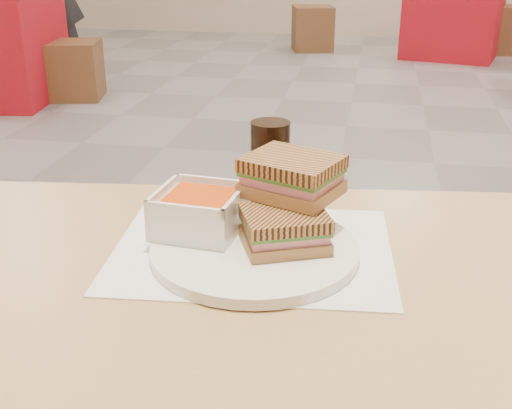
% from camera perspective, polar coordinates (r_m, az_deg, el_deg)
% --- Properties ---
extents(main_table, '(1.27, 0.84, 0.75)m').
position_cam_1_polar(main_table, '(0.87, 3.08, -14.23)').
color(main_table, '#AF7C50').
rests_on(main_table, ground).
extents(tray_liner, '(0.40, 0.32, 0.00)m').
position_cam_1_polar(tray_liner, '(0.90, -0.27, -3.88)').
color(tray_liner, white).
rests_on(tray_liner, main_table).
extents(plate, '(0.28, 0.28, 0.01)m').
position_cam_1_polar(plate, '(0.88, -0.13, -4.01)').
color(plate, white).
rests_on(plate, tray_liner).
extents(soup_bowl, '(0.12, 0.12, 0.06)m').
position_cam_1_polar(soup_bowl, '(0.91, -4.97, -0.73)').
color(soup_bowl, white).
rests_on(soup_bowl, plate).
extents(panini_lower, '(0.13, 0.12, 0.05)m').
position_cam_1_polar(panini_lower, '(0.87, 2.50, -2.15)').
color(panini_lower, '#AC7347').
rests_on(panini_lower, plate).
extents(panini_upper, '(0.15, 0.14, 0.05)m').
position_cam_1_polar(panini_upper, '(0.90, 3.16, 2.50)').
color(panini_upper, '#AC7347').
rests_on(panini_upper, panini_lower).
extents(cola_glass, '(0.06, 0.06, 0.13)m').
position_cam_1_polar(cola_glass, '(1.04, 1.23, 3.65)').
color(cola_glass, black).
rests_on(cola_glass, main_table).
extents(bg_table_2, '(1.01, 1.01, 0.74)m').
position_cam_1_polar(bg_table_2, '(6.77, 16.83, 15.34)').
color(bg_table_2, '#B1071A').
rests_on(bg_table_2, ground).
extents(bg_chair_0r, '(0.43, 0.43, 0.41)m').
position_cam_1_polar(bg_chair_0r, '(5.02, -15.47, 11.20)').
color(bg_chair_0r, brown).
rests_on(bg_chair_0r, ground).
extents(bg_chair_2l, '(0.47, 0.47, 0.43)m').
position_cam_1_polar(bg_chair_2l, '(6.87, 4.94, 15.01)').
color(bg_chair_2l, brown).
rests_on(bg_chair_2l, ground).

